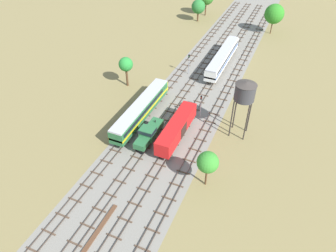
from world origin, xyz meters
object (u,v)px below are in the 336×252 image
object	(u,v)px
shunter_loco_left_nearest	(149,133)
signal_post_near	(201,105)
freight_boxcar_centre_left_near	(177,128)
diesel_railcar_far_left_mid	(141,109)
passenger_coach_centre_left_midfar	(223,57)
signal_post_nearest	(189,62)
water_tower	(245,92)

from	to	relation	value
shunter_loco_left_nearest	signal_post_near	size ratio (longest dim) A/B	1.42
freight_boxcar_centre_left_near	diesel_railcar_far_left_mid	distance (m)	9.16
passenger_coach_centre_left_midfar	signal_post_nearest	distance (m)	9.92
signal_post_near	passenger_coach_centre_left_midfar	bearing A→B (deg)	95.18
diesel_railcar_far_left_mid	signal_post_near	distance (m)	11.98
water_tower	diesel_railcar_far_left_mid	bearing A→B (deg)	-169.79
diesel_railcar_far_left_mid	signal_post_nearest	bearing A→B (deg)	84.17
shunter_loco_left_nearest	diesel_railcar_far_left_mid	bearing A→B (deg)	128.59
signal_post_near	water_tower	bearing A→B (deg)	-8.35
diesel_railcar_far_left_mid	freight_boxcar_centre_left_near	bearing A→B (deg)	-16.31
diesel_railcar_far_left_mid	shunter_loco_left_nearest	bearing A→B (deg)	-51.41
diesel_railcar_far_left_mid	signal_post_near	size ratio (longest dim) A/B	3.43
diesel_railcar_far_left_mid	water_tower	distance (m)	20.62
freight_boxcar_centre_left_near	signal_post_near	xyz separation A→B (m)	(2.19, 7.22, 1.30)
freight_boxcar_centre_left_near	signal_post_near	distance (m)	7.65
shunter_loco_left_nearest	water_tower	size ratio (longest dim) A/B	0.74
shunter_loco_left_nearest	passenger_coach_centre_left_midfar	xyz separation A→B (m)	(4.39, 34.39, 0.60)
shunter_loco_left_nearest	passenger_coach_centre_left_midfar	distance (m)	34.68
freight_boxcar_centre_left_near	diesel_railcar_far_left_mid	world-z (taller)	diesel_railcar_far_left_mid
diesel_railcar_far_left_mid	water_tower	world-z (taller)	water_tower
diesel_railcar_far_left_mid	water_tower	bearing A→B (deg)	10.21
passenger_coach_centre_left_midfar	water_tower	xyz separation A→B (m)	(10.35, -25.44, 6.84)
freight_boxcar_centre_left_near	signal_post_nearest	xyz separation A→B (m)	(-6.60, 24.09, 1.01)
signal_post_nearest	signal_post_near	bearing A→B (deg)	-62.50
freight_boxcar_centre_left_near	water_tower	world-z (taller)	water_tower
diesel_railcar_far_left_mid	signal_post_nearest	xyz separation A→B (m)	(2.20, 21.52, 0.87)
diesel_railcar_far_left_mid	signal_post_near	world-z (taller)	signal_post_near
passenger_coach_centre_left_midfar	water_tower	world-z (taller)	water_tower
freight_boxcar_centre_left_near	passenger_coach_centre_left_midfar	distance (m)	31.46
diesel_railcar_far_left_mid	water_tower	xyz separation A→B (m)	(19.13, 3.45, 6.86)
diesel_railcar_far_left_mid	signal_post_nearest	distance (m)	21.65
diesel_railcar_far_left_mid	signal_post_nearest	world-z (taller)	signal_post_nearest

